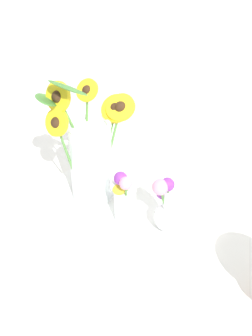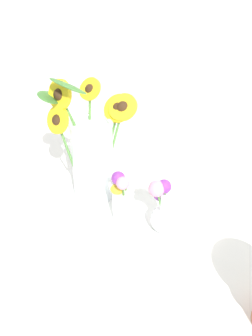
% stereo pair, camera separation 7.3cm
% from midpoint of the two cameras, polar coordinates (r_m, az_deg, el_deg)
% --- Properties ---
extents(ground_plane, '(6.00, 6.00, 0.00)m').
position_cam_midpoint_polar(ground_plane, '(1.14, -4.53, -8.10)').
color(ground_plane, silver).
extents(serving_tray, '(0.53, 0.53, 0.02)m').
position_cam_midpoint_polar(serving_tray, '(1.17, -1.79, -5.77)').
color(serving_tray, white).
rests_on(serving_tray, ground_plane).
extents(mason_jar_sunflowers, '(0.24, 0.25, 0.39)m').
position_cam_midpoint_polar(mason_jar_sunflowers, '(1.12, -7.13, 2.18)').
color(mason_jar_sunflowers, silver).
rests_on(mason_jar_sunflowers, serving_tray).
extents(vase_small_center, '(0.08, 0.07, 0.17)m').
position_cam_midpoint_polar(vase_small_center, '(1.07, -2.31, -4.08)').
color(vase_small_center, white).
rests_on(vase_small_center, serving_tray).
extents(vase_bulb_right, '(0.08, 0.09, 0.17)m').
position_cam_midpoint_polar(vase_bulb_right, '(1.05, 3.98, -5.90)').
color(vase_bulb_right, white).
rests_on(vase_bulb_right, serving_tray).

